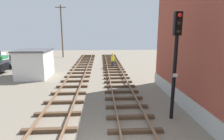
{
  "coord_description": "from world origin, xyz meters",
  "views": [
    {
      "loc": [
        -0.56,
        -6.0,
        4.43
      ],
      "look_at": [
        0.35,
        9.02,
        1.31
      ],
      "focal_mm": 29.47,
      "sensor_mm": 36.0,
      "label": 1
    }
  ],
  "objects_px": {
    "control_hut": "(35,63)",
    "track_worker_foreground": "(113,60)",
    "signal_mast": "(176,54)",
    "parked_car_silver": "(22,61)",
    "utility_pole_far": "(62,31)"
  },
  "relations": [
    {
      "from": "parked_car_silver",
      "to": "track_worker_foreground",
      "type": "distance_m",
      "value": 11.37
    },
    {
      "from": "signal_mast",
      "to": "parked_car_silver",
      "type": "relative_size",
      "value": 1.28
    },
    {
      "from": "utility_pole_far",
      "to": "track_worker_foreground",
      "type": "xyz_separation_m",
      "value": [
        8.22,
        -10.47,
        -3.74
      ]
    },
    {
      "from": "control_hut",
      "to": "track_worker_foreground",
      "type": "distance_m",
      "value": 9.16
    },
    {
      "from": "parked_car_silver",
      "to": "utility_pole_far",
      "type": "distance_m",
      "value": 10.87
    },
    {
      "from": "signal_mast",
      "to": "parked_car_silver",
      "type": "bearing_deg",
      "value": 132.33
    },
    {
      "from": "parked_car_silver",
      "to": "control_hut",
      "type": "bearing_deg",
      "value": -57.16
    },
    {
      "from": "control_hut",
      "to": "parked_car_silver",
      "type": "distance_m",
      "value": 6.15
    },
    {
      "from": "signal_mast",
      "to": "parked_car_silver",
      "type": "xyz_separation_m",
      "value": [
        -13.52,
        14.84,
        -2.47
      ]
    },
    {
      "from": "control_hut",
      "to": "parked_car_silver",
      "type": "relative_size",
      "value": 0.9
    },
    {
      "from": "parked_car_silver",
      "to": "utility_pole_far",
      "type": "height_order",
      "value": "utility_pole_far"
    },
    {
      "from": "signal_mast",
      "to": "track_worker_foreground",
      "type": "height_order",
      "value": "signal_mast"
    },
    {
      "from": "utility_pole_far",
      "to": "track_worker_foreground",
      "type": "height_order",
      "value": "utility_pole_far"
    },
    {
      "from": "control_hut",
      "to": "utility_pole_far",
      "type": "distance_m",
      "value": 15.21
    },
    {
      "from": "control_hut",
      "to": "track_worker_foreground",
      "type": "xyz_separation_m",
      "value": [
        8.02,
        4.39,
        -0.46
      ]
    }
  ]
}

